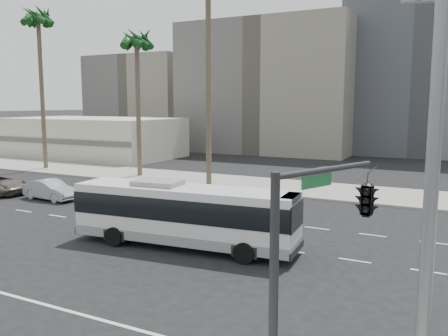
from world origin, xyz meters
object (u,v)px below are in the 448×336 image
Objects in this scene: car_b at (51,190)px; streetlight_corner at (426,201)px; traffic_signal at (358,202)px; palm_far at (38,22)px; city_bus at (184,213)px; palm_mid at (137,44)px; car_a at (112,199)px.

streetlight_corner is (25.71, -15.35, 4.55)m from car_b.
palm_far is at bearing 168.69° from traffic_signal.
palm_far is (-36.94, 24.43, 10.31)m from traffic_signal.
city_bus is 0.68× the size of palm_far.
palm_far is (-11.94, -0.40, 2.79)m from palm_mid.
traffic_signal is at bearing -45.31° from city_bus.
streetlight_corner is 1.65× the size of traffic_signal.
palm_far reaches higher than city_bus.
palm_far is at bearing 135.52° from streetlight_corner.
traffic_signal is at bearing -114.71° from car_b.
palm_mid is at bearing 124.68° from streetlight_corner.
palm_mid reaches higher than city_bus.
car_b is 30.29m from streetlight_corner.
car_a is 5.97m from car_b.
palm_mid is at bearing 127.73° from city_bus.
traffic_signal is at bearing -121.10° from car_a.
car_a is 0.23× the size of palm_far.
palm_mid is at bearing 1.90° from palm_far.
car_b is at bearing 155.68° from city_bus.
palm_far reaches higher than car_b.
car_a is at bearing -89.14° from car_b.
palm_mid is (-25.00, 24.82, 7.51)m from traffic_signal.
traffic_signal reaches higher than car_a.
car_b is 0.77× the size of traffic_signal.
palm_far reaches higher than palm_mid.
car_b is at bearing 91.07° from car_a.
traffic_signal reaches higher than city_bus.
city_bus is at bearing -30.70° from palm_far.
city_bus reaches higher than car_a.
streetlight_corner is at bearing -34.50° from palm_far.
city_bus is at bearing -47.31° from palm_mid.
car_b reaches higher than car_a.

